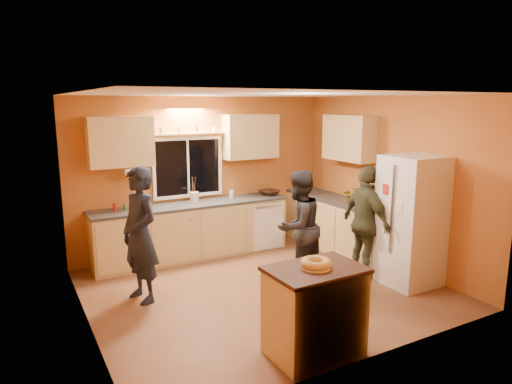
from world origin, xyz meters
TOP-DOWN VIEW (x-y plane):
  - ground at (0.00, 0.00)m, footprint 4.50×4.50m
  - room_shell at (0.12, 0.41)m, footprint 4.54×4.04m
  - back_counter at (0.01, 1.70)m, footprint 4.23×0.62m
  - right_counter at (1.95, 0.50)m, footprint 0.62×1.84m
  - refrigerator at (1.89, -0.80)m, footprint 0.72×0.70m
  - island at (-0.36, -1.66)m, footprint 0.95×0.66m
  - bundt_pastry at (-0.36, -1.66)m, footprint 0.31×0.31m
  - person_left at (-1.53, 0.45)m, footprint 0.57×0.72m
  - person_center at (0.58, 0.03)m, footprint 0.91×0.79m
  - person_right at (1.50, -0.33)m, footprint 0.47×0.99m
  - mixing_bowl at (1.10, 1.70)m, footprint 0.41×0.41m
  - utensil_crock at (-0.28, 1.77)m, footprint 0.14×0.14m
  - potted_plant at (1.89, 0.48)m, footprint 0.24×0.21m
  - red_box at (1.91, 0.36)m, footprint 0.18×0.14m

SIDE VIEW (x-z plane):
  - ground at x=0.00m, z-range 0.00..0.00m
  - back_counter at x=0.01m, z-range 0.00..0.90m
  - right_counter at x=1.95m, z-range 0.00..0.90m
  - island at x=-0.36m, z-range 0.01..0.92m
  - person_center at x=0.58m, z-range 0.00..1.59m
  - person_right at x=1.50m, z-range 0.00..1.63m
  - person_left at x=-1.53m, z-range 0.00..1.73m
  - refrigerator at x=1.89m, z-range 0.00..1.80m
  - red_box at x=1.91m, z-range 0.90..0.97m
  - mixing_bowl at x=1.10m, z-range 0.90..0.99m
  - bundt_pastry at x=-0.36m, z-range 0.91..1.00m
  - utensil_crock at x=-0.28m, z-range 0.90..1.07m
  - potted_plant at x=1.89m, z-range 0.90..1.17m
  - room_shell at x=0.12m, z-range 0.31..2.92m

